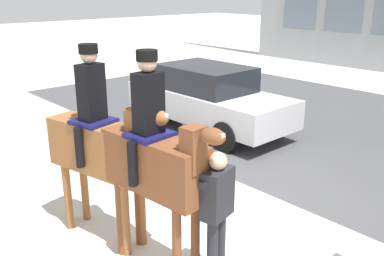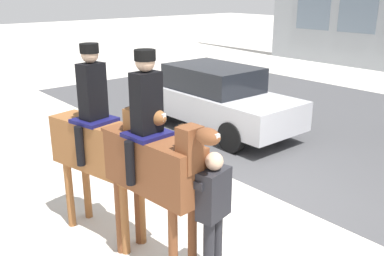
% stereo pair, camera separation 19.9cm
% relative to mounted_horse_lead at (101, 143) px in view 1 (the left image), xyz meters
% --- Properties ---
extents(ground_plane, '(80.00, 80.00, 0.00)m').
position_rel_mounted_horse_lead_xyz_m(ground_plane, '(0.56, 2.20, -1.39)').
color(ground_plane, beige).
extents(road_surface, '(20.13, 8.50, 0.01)m').
position_rel_mounted_horse_lead_xyz_m(road_surface, '(0.56, 6.95, -1.39)').
color(road_surface, '#444447').
rests_on(road_surface, ground_plane).
extents(mounted_horse_lead, '(2.01, 0.76, 2.68)m').
position_rel_mounted_horse_lead_xyz_m(mounted_horse_lead, '(0.00, 0.00, 0.00)').
color(mounted_horse_lead, brown).
rests_on(mounted_horse_lead, ground_plane).
extents(mounted_horse_companion, '(1.83, 0.65, 2.70)m').
position_rel_mounted_horse_lead_xyz_m(mounted_horse_companion, '(1.01, 0.12, 0.03)').
color(mounted_horse_companion, brown).
rests_on(mounted_horse_companion, ground_plane).
extents(pedestrian_bystander, '(0.81, 0.57, 1.67)m').
position_rel_mounted_horse_lead_xyz_m(pedestrian_bystander, '(1.74, 0.38, -0.41)').
color(pedestrian_bystander, '#232328').
rests_on(pedestrian_bystander, ground_plane).
extents(street_car_near_lane, '(4.32, 1.79, 1.57)m').
position_rel_mounted_horse_lead_xyz_m(street_car_near_lane, '(-2.50, 4.42, -0.58)').
color(street_car_near_lane, '#B7B7BC').
rests_on(street_car_near_lane, ground_plane).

